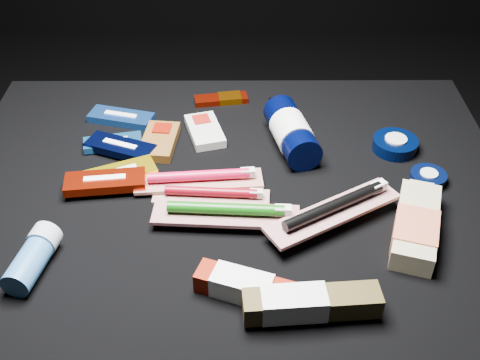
{
  "coord_description": "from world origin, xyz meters",
  "views": [
    {
      "loc": [
        0.01,
        -0.79,
        1.06
      ],
      "look_at": [
        0.01,
        0.01,
        0.42
      ],
      "focal_mm": 45.0,
      "sensor_mm": 36.0,
      "label": 1
    }
  ],
  "objects_px": {
    "deodorant_stick": "(33,258)",
    "toothpaste_carton_red": "(252,289)",
    "lotion_bottle": "(291,132)",
    "bodywash_bottle": "(416,227)"
  },
  "relations": [
    {
      "from": "deodorant_stick",
      "to": "lotion_bottle",
      "type": "bearing_deg",
      "value": 49.12
    },
    {
      "from": "bodywash_bottle",
      "to": "deodorant_stick",
      "type": "distance_m",
      "value": 0.58
    },
    {
      "from": "deodorant_stick",
      "to": "toothpaste_carton_red",
      "type": "distance_m",
      "value": 0.33
    },
    {
      "from": "bodywash_bottle",
      "to": "deodorant_stick",
      "type": "xyz_separation_m",
      "value": [
        -0.58,
        -0.07,
        0.0
      ]
    },
    {
      "from": "bodywash_bottle",
      "to": "toothpaste_carton_red",
      "type": "relative_size",
      "value": 1.07
    },
    {
      "from": "deodorant_stick",
      "to": "toothpaste_carton_red",
      "type": "height_order",
      "value": "deodorant_stick"
    },
    {
      "from": "lotion_bottle",
      "to": "deodorant_stick",
      "type": "bearing_deg",
      "value": -155.44
    },
    {
      "from": "deodorant_stick",
      "to": "bodywash_bottle",
      "type": "bearing_deg",
      "value": 17.88
    },
    {
      "from": "lotion_bottle",
      "to": "deodorant_stick",
      "type": "relative_size",
      "value": 1.79
    },
    {
      "from": "deodorant_stick",
      "to": "toothpaste_carton_red",
      "type": "bearing_deg",
      "value": 1.31
    }
  ]
}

